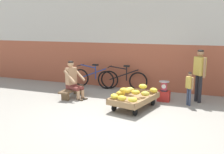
% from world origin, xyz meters
% --- Properties ---
extents(ground_plane, '(80.00, 80.00, 0.00)m').
position_xyz_m(ground_plane, '(0.00, 0.00, 0.00)').
color(ground_plane, gray).
extents(back_wall, '(16.00, 0.30, 3.36)m').
position_xyz_m(back_wall, '(0.00, 3.33, 1.68)').
color(back_wall, '#A35138').
rests_on(back_wall, ground).
extents(banana_cart, '(1.15, 1.60, 0.36)m').
position_xyz_m(banana_cart, '(0.26, 1.08, 0.24)').
color(banana_cart, '#99754C').
rests_on(banana_cart, ground).
extents(banana_pile, '(1.10, 1.34, 0.26)m').
position_xyz_m(banana_pile, '(0.22, 0.97, 0.46)').
color(banana_pile, yellow).
rests_on(banana_pile, banana_cart).
extents(low_bench, '(0.31, 1.10, 0.27)m').
position_xyz_m(low_bench, '(-1.88, 1.47, 0.20)').
color(low_bench, brown).
rests_on(low_bench, ground).
extents(vendor_seated, '(0.73, 0.60, 1.14)m').
position_xyz_m(vendor_seated, '(-1.79, 1.44, 0.57)').
color(vendor_seated, tan).
rests_on(vendor_seated, ground).
extents(plastic_crate, '(0.36, 0.28, 0.30)m').
position_xyz_m(plastic_crate, '(0.88, 2.06, 0.15)').
color(plastic_crate, red).
rests_on(plastic_crate, ground).
extents(weighing_scale, '(0.30, 0.30, 0.29)m').
position_xyz_m(weighing_scale, '(0.88, 2.06, 0.45)').
color(weighing_scale, '#28282D').
rests_on(weighing_scale, plastic_crate).
extents(bicycle_near_left, '(1.66, 0.48, 0.86)m').
position_xyz_m(bicycle_near_left, '(-1.78, 2.86, 0.35)').
color(bicycle_near_left, black).
rests_on(bicycle_near_left, ground).
extents(bicycle_far_left, '(1.66, 0.48, 0.86)m').
position_xyz_m(bicycle_far_left, '(-0.67, 2.97, 0.35)').
color(bicycle_far_left, black).
rests_on(bicycle_far_left, ground).
extents(customer_adult, '(0.36, 0.40, 1.53)m').
position_xyz_m(customer_adult, '(1.83, 2.30, 0.95)').
color(customer_adult, '#232328').
rests_on(customer_adult, ground).
extents(customer_child, '(0.22, 0.24, 0.94)m').
position_xyz_m(customer_child, '(1.61, 1.88, 0.58)').
color(customer_child, '#38425B').
rests_on(customer_child, ground).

